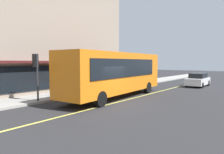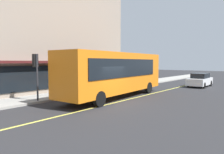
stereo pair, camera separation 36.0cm
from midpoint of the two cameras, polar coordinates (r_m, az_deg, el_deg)
ground at (r=14.34m, az=-0.40°, el=-7.15°), size 120.00×120.00×0.00m
sidewalk at (r=17.99m, az=-13.63°, el=-4.72°), size 80.00×2.95×0.15m
lane_centre_stripe at (r=14.34m, az=-0.40°, el=-7.13°), size 36.00×0.16×0.01m
storefront_building at (r=22.64m, az=-28.15°, el=11.04°), size 23.40×10.70×11.46m
bus at (r=16.53m, az=0.56°, el=1.28°), size 11.27×3.25×3.50m
traffic_light at (r=15.23m, az=-20.64°, el=2.84°), size 0.30×0.52×3.20m
car_white at (r=25.96m, az=21.93°, el=-0.74°), size 4.33×1.92×1.52m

